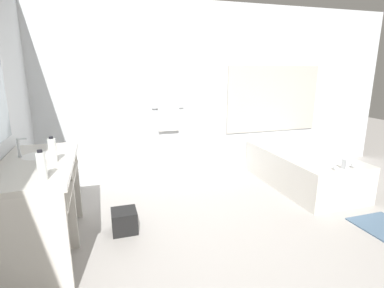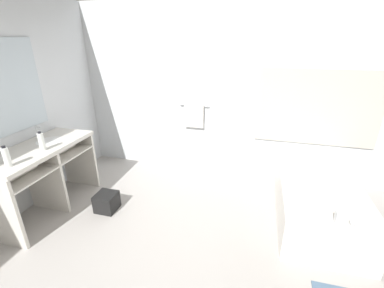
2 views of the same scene
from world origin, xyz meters
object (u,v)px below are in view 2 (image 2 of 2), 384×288
Objects in this scene: water_bottle_1 at (6,157)px; waste_bin at (107,202)px; bathtub at (317,197)px; water_bottle_2 at (42,142)px.

waste_bin is at bearing 48.15° from water_bottle_1.
waste_bin is at bearing -167.68° from bathtub.
water_bottle_1 is at bearing -92.39° from water_bottle_2.
waste_bin is (0.59, 0.24, -0.90)m from water_bottle_2.
water_bottle_2 is (0.02, 0.44, 0.00)m from water_bottle_1.
waste_bin is at bearing 21.86° from water_bottle_2.
bathtub is 2.74m from waste_bin.
water_bottle_1 is 0.87× the size of waste_bin.
water_bottle_1 is (-3.28, -1.26, 0.74)m from bathtub.
waste_bin is (-2.68, -0.58, -0.16)m from bathtub.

